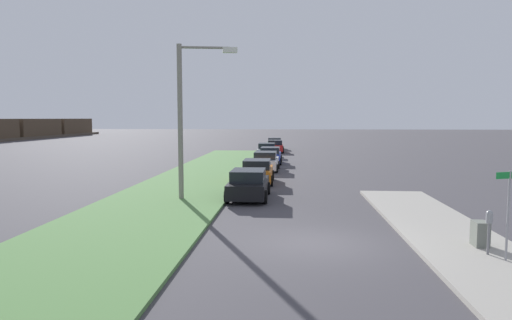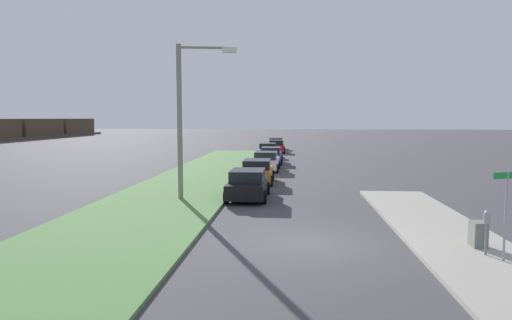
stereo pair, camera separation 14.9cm
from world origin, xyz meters
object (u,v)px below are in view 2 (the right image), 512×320
Objects in this scene: parking_meter at (487,223)px; parked_car_silver at (268,150)px; parked_car_red at (276,146)px; street_sign at (506,204)px; parked_car_black at (248,184)px; streetlight at (187,110)px; parked_car_green at (276,144)px; utility_box at (478,236)px; parked_car_white at (266,161)px; parked_car_orange at (257,172)px; parked_car_blue at (271,156)px.

parked_car_silver is at bearing 13.42° from parking_meter.
street_sign is at bearing -170.63° from parked_car_red.
street_sign is (-40.37, -7.55, 0.99)m from parked_car_red.
parked_car_black reaches higher than parking_meter.
parked_car_black is 12.60m from street_sign.
parked_car_red is 31.72m from streetlight.
parked_car_green is 45.43m from utility_box.
street_sign is at bearing -159.40° from parked_car_white.
streetlight reaches higher than parked_car_silver.
parking_meter is 13.95m from streetlight.
parked_car_red is 41.09m from street_sign.
parking_meter is (-9.23, -7.67, 0.33)m from parked_car_black.
parked_car_red is (25.14, -0.33, 0.00)m from parked_car_orange.
parked_car_red is 5.78m from parked_car_green.
parked_car_silver is 0.57× the size of streetlight.
street_sign reaches higher than utility_box.
parked_car_black is at bearing 42.89° from utility_box.
parked_car_red is 1.00× the size of parked_car_green.
parked_car_green is (18.83, 0.23, 0.00)m from parked_car_blue.
parked_car_black is 30.63m from parked_car_red.
streetlight is at bearing 174.08° from parked_car_green.
parked_car_red reaches higher than parking_meter.
parked_car_white reaches higher than parking_meter.
parking_meter is at bearing 26.02° from street_sign.
parked_car_silver is 0.99× the size of parked_car_red.
parked_car_blue is 28.36m from street_sign.
parking_meter is (-33.29, -7.94, 0.33)m from parked_car_silver.
parked_car_black is 12.18m from parked_car_white.
parking_meter is 0.19× the size of streetlight.
parked_car_orange is 1.00× the size of parked_car_white.
parked_car_orange is 25.14m from parked_car_red.
parked_car_red is 0.58× the size of streetlight.
parking_meter is at bearing -171.92° from parked_car_green.
parked_car_green reaches higher than parking_meter.
streetlight is at bearing 50.08° from street_sign.
parked_car_red is at bearing -1.31° from parked_car_orange.
parked_car_green is 37.42m from streetlight.
parked_car_blue is at bearing 16.00° from utility_box.
utility_box is (-44.78, -7.67, -0.27)m from parked_car_green.
parked_car_blue is 18.92m from streetlight.
parked_car_orange is 7.78m from streetlight.
parked_car_silver is (6.50, 0.62, 0.00)m from parked_car_blue.
parked_car_black is at bearing 39.11° from street_sign.
parked_car_silver is 4.79× the size of utility_box.
streetlight is at bearing 172.87° from parked_car_red.
parked_car_orange is (5.49, -0.04, 0.00)m from parked_car_black.
streetlight is (-12.90, 3.09, 3.67)m from parked_car_white.
parked_car_orange is at bearing 178.55° from parked_car_green.
parked_car_green is at bearing 0.22° from parked_car_black.
parking_meter is (-14.71, -7.62, 0.33)m from parked_car_orange.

